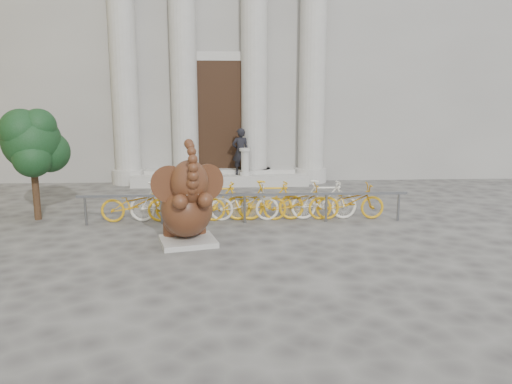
{
  "coord_description": "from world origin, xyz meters",
  "views": [
    {
      "loc": [
        0.28,
        -7.67,
        3.1
      ],
      "look_at": [
        0.85,
        2.42,
        1.1
      ],
      "focal_mm": 35.0,
      "sensor_mm": 36.0,
      "label": 1
    }
  ],
  "objects": [
    {
      "name": "balustrade_post",
      "position": [
        0.85,
        9.1,
        0.79
      ],
      "size": [
        0.38,
        0.38,
        0.93
      ],
      "color": "#A8A59E",
      "rests_on": "entrance_steps"
    },
    {
      "name": "classical_building",
      "position": [
        0.0,
        14.93,
        5.98
      ],
      "size": [
        22.0,
        10.7,
        12.0
      ],
      "color": "gray",
      "rests_on": "ground"
    },
    {
      "name": "bike_rack",
      "position": [
        0.67,
        4.36,
        0.5
      ],
      "size": [
        8.0,
        0.53,
        1.0
      ],
      "color": "slate",
      "rests_on": "ground"
    },
    {
      "name": "elephant_statue",
      "position": [
        -0.57,
        2.42,
        0.81
      ],
      "size": [
        1.45,
        1.75,
        2.22
      ],
      "rotation": [
        0.0,
        0.0,
        0.25
      ],
      "color": "#A8A59E",
      "rests_on": "ground"
    },
    {
      "name": "ground",
      "position": [
        0.0,
        0.0,
        0.0
      ],
      "size": [
        80.0,
        80.0,
        0.0
      ],
      "primitive_type": "plane",
      "color": "#474442",
      "rests_on": "ground"
    },
    {
      "name": "tree",
      "position": [
        -4.46,
        4.72,
        1.92
      ],
      "size": [
        1.59,
        1.45,
        2.75
      ],
      "color": "#332114",
      "rests_on": "ground"
    },
    {
      "name": "pedestrian",
      "position": [
        0.7,
        9.28,
        1.16
      ],
      "size": [
        0.63,
        0.47,
        1.59
      ],
      "primitive_type": "imported",
      "rotation": [
        0.0,
        0.0,
        3.31
      ],
      "color": "black",
      "rests_on": "entrance_steps"
    },
    {
      "name": "entrance_steps",
      "position": [
        0.0,
        9.4,
        0.18
      ],
      "size": [
        6.0,
        1.2,
        0.36
      ],
      "primitive_type": "cube",
      "color": "#A8A59E",
      "rests_on": "ground"
    }
  ]
}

